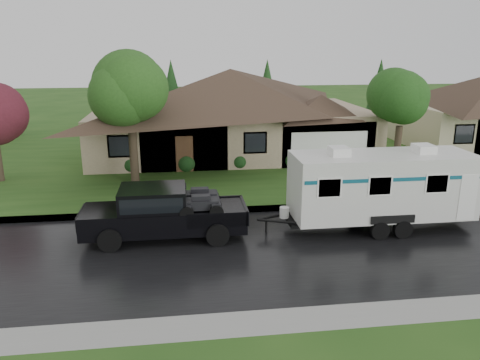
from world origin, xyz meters
The scene contains 10 objects.
ground centered at (0.00, 0.00, 0.00)m, with size 140.00×140.00×0.00m, color #234A17.
road centered at (0.00, -2.00, 0.01)m, with size 140.00×8.00×0.01m, color black.
curb centered at (0.00, 2.25, 0.07)m, with size 140.00×0.50×0.15m, color gray.
lawn centered at (0.00, 15.00, 0.07)m, with size 140.00×26.00×0.15m, color #234A17.
house_main centered at (2.29, 13.84, 3.59)m, with size 19.44×10.80×6.90m.
tree_left_green centered at (-3.92, 7.02, 4.87)m, with size 4.11×4.11×6.80m.
tree_right_green centered at (11.28, 8.10, 4.21)m, with size 3.53×3.53×5.85m.
shrub_row centered at (2.00, 9.30, 0.65)m, with size 13.60×1.00×1.00m.
pickup_truck centered at (-2.28, -0.37, 1.11)m, with size 6.20×2.36×2.07m.
travel_trailer centered at (6.54, -0.37, 1.82)m, with size 7.64×2.69×3.43m.
Camera 1 is at (-1.46, -17.55, 7.23)m, focal length 35.00 mm.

